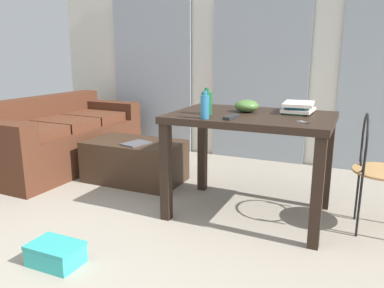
% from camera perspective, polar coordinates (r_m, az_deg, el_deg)
% --- Properties ---
extents(ground_plane, '(7.40, 7.40, 0.00)m').
position_cam_1_polar(ground_plane, '(2.88, -0.15, -11.50)').
color(ground_plane, gray).
extents(wall_back, '(5.41, 0.10, 2.49)m').
position_cam_1_polar(wall_back, '(4.45, 10.50, 13.71)').
color(wall_back, silver).
rests_on(wall_back, ground).
extents(curtains, '(3.85, 0.03, 2.18)m').
position_cam_1_polar(curtains, '(4.37, 10.13, 11.67)').
color(curtains, '#99A3AD').
rests_on(curtains, ground).
extents(couch, '(0.90, 1.80, 0.75)m').
position_cam_1_polar(couch, '(4.37, -19.27, 0.77)').
color(couch, '#4C2819').
rests_on(couch, ground).
extents(coffee_table, '(0.92, 0.54, 0.40)m').
position_cam_1_polar(coffee_table, '(3.71, -8.62, -2.56)').
color(coffee_table, '#382619').
rests_on(coffee_table, ground).
extents(craft_table, '(1.16, 0.80, 0.78)m').
position_cam_1_polar(craft_table, '(2.84, 8.85, 2.14)').
color(craft_table, black).
rests_on(craft_table, ground).
extents(wire_chair, '(0.41, 0.42, 0.83)m').
position_cam_1_polar(wire_chair, '(2.86, 25.80, -2.23)').
color(wire_chair, '#B7844C').
rests_on(wire_chair, ground).
extents(bottle_near, '(0.08, 0.08, 0.19)m').
position_cam_1_polar(bottle_near, '(2.77, 2.24, 6.22)').
color(bottle_near, '#195B2D').
rests_on(bottle_near, craft_table).
extents(bottle_far, '(0.06, 0.06, 0.19)m').
position_cam_1_polar(bottle_far, '(2.57, 1.94, 5.66)').
color(bottle_far, teal).
rests_on(bottle_far, craft_table).
extents(bowl, '(0.18, 0.18, 0.09)m').
position_cam_1_polar(bowl, '(2.90, 8.24, 5.70)').
color(bowl, '#477033').
rests_on(bowl, craft_table).
extents(book_stack, '(0.23, 0.31, 0.08)m').
position_cam_1_polar(book_stack, '(2.93, 15.72, 5.32)').
color(book_stack, '#2D7F56').
rests_on(book_stack, craft_table).
extents(tv_remote_on_table, '(0.07, 0.18, 0.02)m').
position_cam_1_polar(tv_remote_on_table, '(2.60, 6.01, 4.07)').
color(tv_remote_on_table, '#232326').
rests_on(tv_remote_on_table, craft_table).
extents(scissors, '(0.10, 0.09, 0.00)m').
position_cam_1_polar(scissors, '(2.53, 16.76, 3.11)').
color(scissors, '#9EA0A5').
rests_on(scissors, craft_table).
extents(tv_remote_primary, '(0.09, 0.17, 0.02)m').
position_cam_1_polar(tv_remote_primary, '(3.60, -4.19, 0.51)').
color(tv_remote_primary, black).
rests_on(tv_remote_primary, coffee_table).
extents(magazine, '(0.23, 0.28, 0.01)m').
position_cam_1_polar(magazine, '(3.54, -8.44, 0.10)').
color(magazine, '#4C4C51').
rests_on(magazine, coffee_table).
extents(shoebox, '(0.31, 0.21, 0.13)m').
position_cam_1_polar(shoebox, '(2.46, -19.84, -15.29)').
color(shoebox, '#33B2AD').
rests_on(shoebox, ground).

